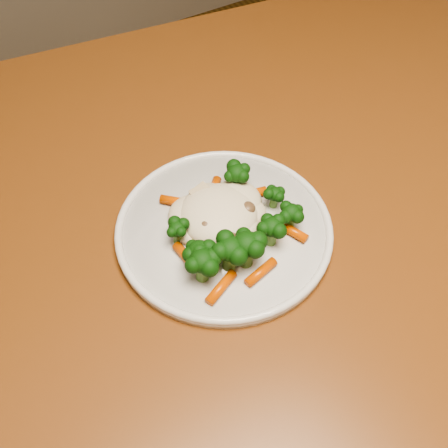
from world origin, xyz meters
The scene contains 3 objects.
dining_table centered at (0.13, -0.04, 0.66)m, with size 1.40×1.03×0.75m.
plate centered at (0.13, -0.10, 0.76)m, with size 0.27×0.27×0.01m, color white.
meal centered at (0.13, -0.11, 0.78)m, with size 0.18×0.18×0.05m.
Camera 1 is at (-0.09, -0.48, 1.32)m, focal length 45.00 mm.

